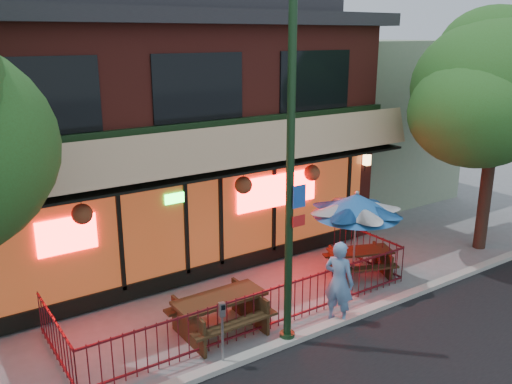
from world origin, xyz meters
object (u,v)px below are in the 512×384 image
at_px(patio_umbrella, 357,205).
at_px(parking_meter_near, 222,324).
at_px(street_tree_right, 497,81).
at_px(pedestrian, 339,282).
at_px(street_light, 290,198).
at_px(picnic_table_left, 220,309).
at_px(picnic_table_right, 360,258).

relative_size(patio_umbrella, parking_meter_near, 1.84).
bearing_deg(street_tree_right, pedestrian, -171.91).
bearing_deg(street_light, picnic_table_left, 131.63).
relative_size(picnic_table_left, pedestrian, 1.04).
distance_m(pedestrian, parking_meter_near, 3.03).
bearing_deg(street_tree_right, patio_umbrella, 176.71).
bearing_deg(patio_umbrella, picnic_table_left, -177.62).
relative_size(picnic_table_left, parking_meter_near, 1.46).
distance_m(street_tree_right, patio_umbrella, 5.70).
bearing_deg(picnic_table_left, parking_meter_near, -118.28).
xyz_separation_m(street_light, pedestrian, (1.46, 0.05, -2.20)).
xyz_separation_m(street_tree_right, pedestrian, (-6.58, -0.94, -4.01)).
bearing_deg(parking_meter_near, street_tree_right, 5.86).
distance_m(street_light, picnic_table_left, 2.98).
bearing_deg(picnic_table_right, street_light, -156.90).
bearing_deg(pedestrian, patio_umbrella, -75.87).
xyz_separation_m(street_tree_right, patio_umbrella, (-4.94, 0.28, -2.83)).
relative_size(patio_umbrella, pedestrian, 1.31).
distance_m(street_tree_right, parking_meter_near, 10.47).
bearing_deg(patio_umbrella, street_tree_right, -3.29).
bearing_deg(patio_umbrella, parking_meter_near, -164.79).
relative_size(street_light, picnic_table_left, 3.53).
height_order(picnic_table_left, patio_umbrella, patio_umbrella).
bearing_deg(street_tree_right, picnic_table_right, 173.00).
bearing_deg(patio_umbrella, picnic_table_right, 27.75).
bearing_deg(picnic_table_right, picnic_table_left, -174.62).
xyz_separation_m(street_light, street_tree_right, (8.04, 0.99, 1.81)).
distance_m(street_light, pedestrian, 2.64).
relative_size(street_tree_right, patio_umbrella, 2.81).
xyz_separation_m(picnic_table_right, pedestrian, (-2.14, -1.48, 0.48)).
distance_m(street_light, street_tree_right, 8.30).
distance_m(picnic_table_left, pedestrian, 2.68).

